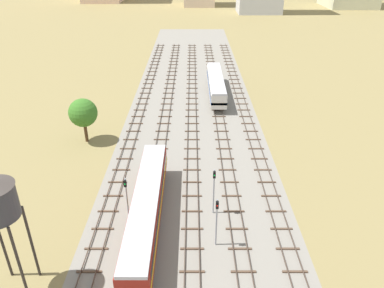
{
  "coord_description": "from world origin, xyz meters",
  "views": [
    {
      "loc": [
        0.0,
        3.4,
        27.12
      ],
      "look_at": [
        0.0,
        51.32,
        1.5
      ],
      "focal_mm": 34.74,
      "sensor_mm": 36.0,
      "label": 1
    }
  ],
  "objects_px": {
    "passenger_coach_left_near": "(147,206)",
    "diesel_railcar_centre_mid": "(216,84)",
    "signal_post_mid": "(214,187)",
    "signal_post_nearest": "(126,192)",
    "signal_post_near": "(217,217)"
  },
  "relations": [
    {
      "from": "passenger_coach_left_near",
      "to": "diesel_railcar_centre_mid",
      "type": "xyz_separation_m",
      "value": [
        9.7,
        39.89,
        -0.02
      ]
    },
    {
      "from": "diesel_railcar_centre_mid",
      "to": "signal_post_mid",
      "type": "xyz_separation_m",
      "value": [
        -2.42,
        -37.83,
        1.06
      ]
    },
    {
      "from": "diesel_railcar_centre_mid",
      "to": "signal_post_nearest",
      "type": "distance_m",
      "value": 39.99
    },
    {
      "from": "signal_post_near",
      "to": "signal_post_mid",
      "type": "distance_m",
      "value": 5.17
    },
    {
      "from": "signal_post_nearest",
      "to": "signal_post_mid",
      "type": "height_order",
      "value": "signal_post_mid"
    },
    {
      "from": "diesel_railcar_centre_mid",
      "to": "signal_post_nearest",
      "type": "relative_size",
      "value": 4.23
    },
    {
      "from": "diesel_railcar_centre_mid",
      "to": "signal_post_near",
      "type": "height_order",
      "value": "signal_post_near"
    },
    {
      "from": "passenger_coach_left_near",
      "to": "signal_post_near",
      "type": "height_order",
      "value": "signal_post_near"
    },
    {
      "from": "signal_post_near",
      "to": "signal_post_nearest",
      "type": "bearing_deg",
      "value": 153.25
    },
    {
      "from": "diesel_railcar_centre_mid",
      "to": "signal_post_mid",
      "type": "relative_size",
      "value": 3.53
    },
    {
      "from": "signal_post_near",
      "to": "signal_post_mid",
      "type": "bearing_deg",
      "value": 90.0
    },
    {
      "from": "signal_post_near",
      "to": "diesel_railcar_centre_mid",
      "type": "bearing_deg",
      "value": 86.77
    },
    {
      "from": "diesel_railcar_centre_mid",
      "to": "signal_post_nearest",
      "type": "height_order",
      "value": "signal_post_nearest"
    },
    {
      "from": "signal_post_nearest",
      "to": "signal_post_mid",
      "type": "xyz_separation_m",
      "value": [
        9.7,
        0.28,
        0.55
      ]
    },
    {
      "from": "diesel_railcar_centre_mid",
      "to": "signal_post_mid",
      "type": "bearing_deg",
      "value": -93.67
    }
  ]
}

